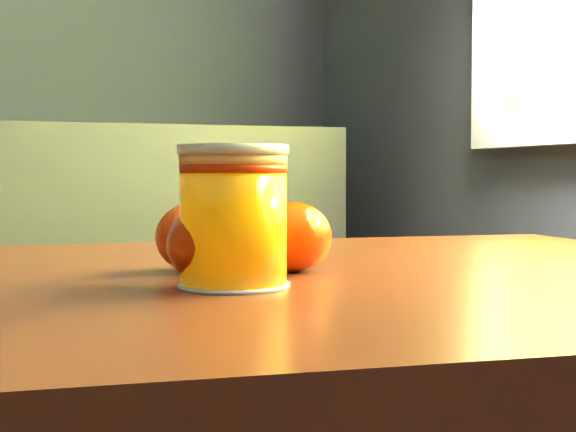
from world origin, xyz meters
name	(u,v)px	position (x,y,z in m)	size (l,w,h in m)	color
table	(244,382)	(1.00, 0.00, 0.62)	(0.99, 0.73, 0.71)	maroon
juice_glass	(234,217)	(0.97, -0.07, 0.76)	(0.08, 0.08, 0.10)	orange
orange_front	(292,237)	(1.04, 0.00, 0.74)	(0.07, 0.07, 0.06)	#E43604
orange_back	(195,237)	(0.96, 0.03, 0.74)	(0.07, 0.07, 0.06)	#E43604
orange_extra	(214,245)	(0.96, -0.07, 0.74)	(0.07, 0.07, 0.06)	#E43604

